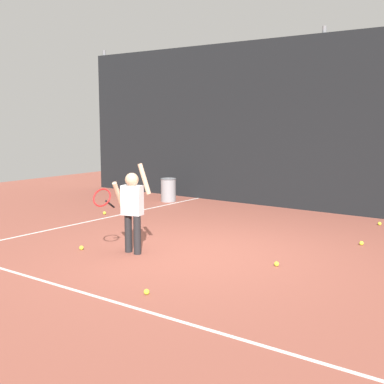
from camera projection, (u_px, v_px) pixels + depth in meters
ground_plane at (203, 252)px, 7.68m from camera, size 20.00×20.00×0.00m
court_line_baseline at (88, 294)px, 5.85m from camera, size 9.00×0.05×0.00m
court_line_sideline at (105, 218)px, 10.32m from camera, size 0.05×9.00×0.00m
back_fence_windscreen at (320, 124)px, 10.82m from camera, size 13.28×0.08×3.74m
fence_post_0 at (106, 120)px, 14.67m from camera, size 0.09×0.09×3.89m
fence_post_1 at (321, 121)px, 10.85m from camera, size 0.09×0.09×3.89m
tennis_player at (131, 205)px, 7.53m from camera, size 0.61×0.70×1.35m
ball_hopper at (168, 190)px, 12.35m from camera, size 0.38×0.38×0.56m
tennis_ball_0 at (104, 213)px, 10.69m from camera, size 0.07×0.07×0.07m
tennis_ball_1 at (361, 243)px, 8.11m from camera, size 0.07×0.07×0.07m
tennis_ball_2 at (147, 292)px, 5.84m from camera, size 0.07×0.07×0.07m
tennis_ball_3 at (276, 264)px, 6.95m from camera, size 0.07×0.07×0.07m
tennis_ball_5 at (380, 224)px, 9.62m from camera, size 0.07×0.07×0.07m
tennis_ball_6 at (81, 248)px, 7.82m from camera, size 0.07×0.07×0.07m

